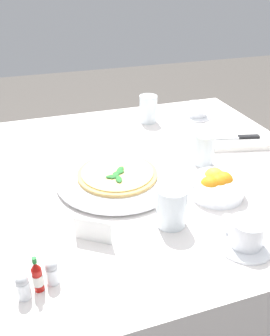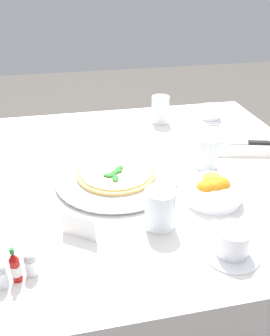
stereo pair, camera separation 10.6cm
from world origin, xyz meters
name	(u,v)px [view 1 (the left image)]	position (x,y,z in m)	size (l,w,h in m)	color
ground_plane	(147,317)	(0.00, 0.00, 0.00)	(8.00, 8.00, 0.00)	#4C4742
dining_table	(150,202)	(0.00, 0.00, 0.59)	(1.06, 1.06, 0.72)	white
pizza_plate	(117,177)	(0.12, 0.04, 0.73)	(0.36, 0.36, 0.02)	white
pizza	(117,174)	(0.12, 0.04, 0.75)	(0.23, 0.23, 0.02)	#DBAD60
coffee_cup_right_edge	(246,234)	(-0.08, 0.40, 0.75)	(0.13, 0.13, 0.07)	white
coffee_cup_back_corner	(196,111)	(-0.33, -0.34, 0.75)	(0.13, 0.13, 0.06)	white
water_glass_far_left	(171,208)	(0.05, 0.27, 0.77)	(0.07, 0.07, 0.10)	white
water_glass_left_edge	(148,110)	(-0.12, -0.35, 0.77)	(0.07, 0.07, 0.11)	white
water_glass_center_back	(204,151)	(-0.17, 0.03, 0.77)	(0.07, 0.07, 0.10)	white
napkin_folded	(235,141)	(-0.34, -0.07, 0.73)	(0.24, 0.18, 0.02)	white
dinner_knife	(235,137)	(-0.34, -0.07, 0.75)	(0.19, 0.07, 0.01)	silver
citrus_bowl	(216,185)	(-0.12, 0.19, 0.75)	(0.15, 0.15, 0.06)	white
hot_sauce_bottle	(37,277)	(0.38, 0.38, 0.76)	(0.02, 0.02, 0.08)	#B7140F
salt_shaker	(23,288)	(0.41, 0.39, 0.75)	(0.03, 0.03, 0.06)	white
pepper_shaker	(52,273)	(0.35, 0.37, 0.75)	(0.03, 0.03, 0.06)	white
menu_card	(93,231)	(0.25, 0.28, 0.75)	(0.08, 0.05, 0.06)	white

